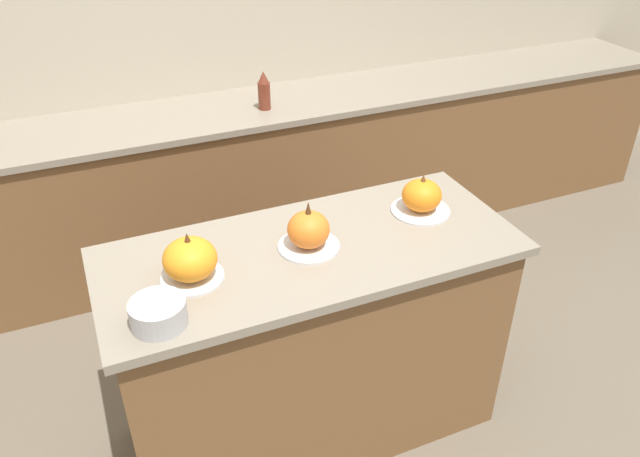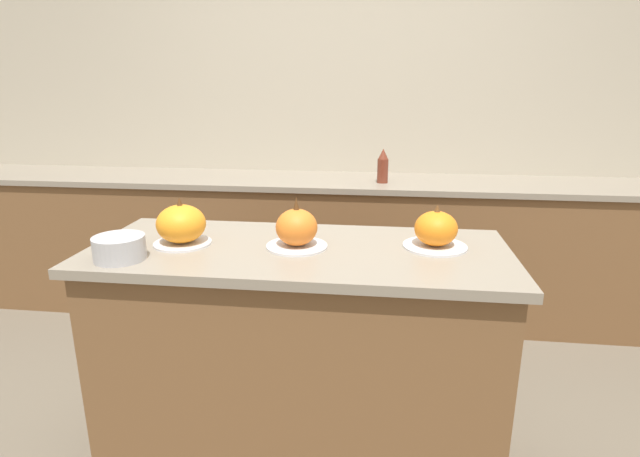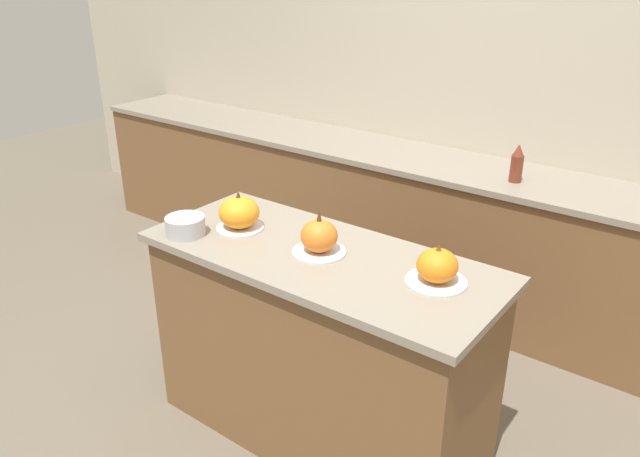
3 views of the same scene
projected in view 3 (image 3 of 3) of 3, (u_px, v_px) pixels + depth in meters
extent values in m
plane|color=#665B4C|center=(320.00, 432.00, 2.93)|extent=(12.00, 12.00, 0.00)
cube|color=#B2A893|center=(499.00, 101.00, 3.72)|extent=(8.00, 0.06, 2.50)
cube|color=brown|center=(320.00, 352.00, 2.74)|extent=(1.47, 0.58, 0.90)
cube|color=gray|center=(320.00, 257.00, 2.55)|extent=(1.53, 0.64, 0.03)
cube|color=brown|center=(463.00, 242.00, 3.81)|extent=(6.00, 0.56, 0.88)
cube|color=gray|center=(470.00, 170.00, 3.62)|extent=(6.00, 0.60, 0.03)
cylinder|color=silver|center=(240.00, 228.00, 2.77)|extent=(0.21, 0.21, 0.01)
ellipsoid|color=orange|center=(239.00, 212.00, 2.74)|extent=(0.18, 0.18, 0.14)
cone|color=#4C2D14|center=(238.00, 194.00, 2.71)|extent=(0.02, 0.02, 0.03)
cylinder|color=silver|center=(319.00, 252.00, 2.55)|extent=(0.22, 0.22, 0.01)
ellipsoid|color=orange|center=(319.00, 236.00, 2.52)|extent=(0.15, 0.15, 0.13)
cone|color=#4C2D14|center=(319.00, 216.00, 2.49)|extent=(0.02, 0.02, 0.05)
cylinder|color=silver|center=(436.00, 281.00, 2.32)|extent=(0.23, 0.23, 0.01)
ellipsoid|color=orange|center=(437.00, 265.00, 2.30)|extent=(0.15, 0.15, 0.13)
cone|color=brown|center=(439.00, 247.00, 2.27)|extent=(0.02, 0.02, 0.03)
cylinder|color=maroon|center=(516.00, 169.00, 3.36)|extent=(0.07, 0.07, 0.15)
cone|color=maroon|center=(519.00, 150.00, 3.32)|extent=(0.06, 0.06, 0.06)
cylinder|color=#ADADB2|center=(185.00, 226.00, 2.70)|extent=(0.17, 0.17, 0.08)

